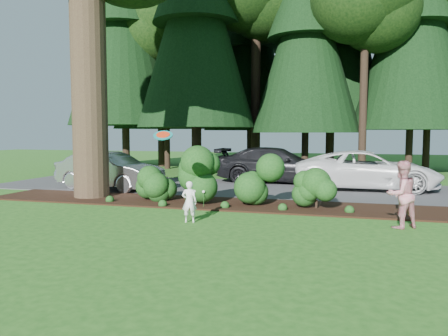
# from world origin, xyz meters

# --- Properties ---
(ground) EXTENTS (80.00, 80.00, 0.00)m
(ground) POSITION_xyz_m (0.00, 0.00, 0.00)
(ground) COLOR #215217
(ground) RESTS_ON ground
(mulch_bed) EXTENTS (16.00, 2.50, 0.05)m
(mulch_bed) POSITION_xyz_m (0.00, 3.25, 0.03)
(mulch_bed) COLOR black
(mulch_bed) RESTS_ON ground
(driveway) EXTENTS (22.00, 6.00, 0.03)m
(driveway) POSITION_xyz_m (0.00, 7.50, 0.01)
(driveway) COLOR #38383A
(driveway) RESTS_ON ground
(shrub_row) EXTENTS (6.53, 1.60, 1.61)m
(shrub_row) POSITION_xyz_m (0.77, 3.14, 0.81)
(shrub_row) COLOR #123A12
(shrub_row) RESTS_ON ground
(lily_cluster) EXTENTS (0.69, 0.09, 0.57)m
(lily_cluster) POSITION_xyz_m (-0.30, 2.40, 0.50)
(lily_cluster) COLOR #123A12
(lily_cluster) RESTS_ON ground
(tree_wall) EXTENTS (25.66, 12.15, 17.09)m
(tree_wall) POSITION_xyz_m (0.25, 16.38, 9.50)
(tree_wall) COLOR black
(tree_wall) RESTS_ON ground
(car_silver_wagon) EXTENTS (4.84, 2.42, 1.53)m
(car_silver_wagon) POSITION_xyz_m (-5.08, 5.46, 0.79)
(car_silver_wagon) COLOR #AFAFB4
(car_silver_wagon) RESTS_ON driveway
(car_white_suv) EXTENTS (5.76, 2.71, 1.59)m
(car_white_suv) POSITION_xyz_m (5.06, 8.30, 0.83)
(car_white_suv) COLOR silver
(car_white_suv) RESTS_ON driveway
(car_dark_suv) EXTENTS (5.64, 2.38, 1.63)m
(car_dark_suv) POSITION_xyz_m (1.12, 9.80, 0.84)
(car_dark_suv) COLOR black
(car_dark_suv) RESTS_ON driveway
(child) EXTENTS (0.45, 0.34, 1.09)m
(child) POSITION_xyz_m (0.32, 0.28, 0.55)
(child) COLOR white
(child) RESTS_ON ground
(adult) EXTENTS (1.03, 0.98, 1.67)m
(adult) POSITION_xyz_m (5.58, 1.07, 0.84)
(adult) COLOR #B31738
(adult) RESTS_ON ground
(frisbee) EXTENTS (0.53, 0.46, 0.31)m
(frisbee) POSITION_xyz_m (-0.33, 0.11, 2.29)
(frisbee) COLOR #157877
(frisbee) RESTS_ON ground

